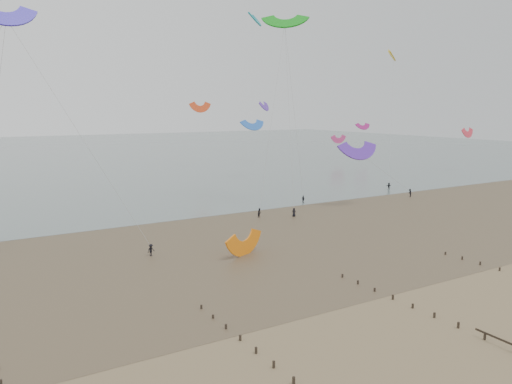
# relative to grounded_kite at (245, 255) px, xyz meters

# --- Properties ---
(ground) EXTENTS (500.00, 500.00, 0.00)m
(ground) POSITION_rel_grounded_kite_xyz_m (1.32, -25.72, 0.00)
(ground) COLOR brown
(ground) RESTS_ON ground
(sea_and_shore) EXTENTS (500.00, 665.00, 0.03)m
(sea_and_shore) POSITION_rel_grounded_kite_xyz_m (-2.76, 8.68, 0.01)
(sea_and_shore) COLOR #475654
(sea_and_shore) RESTS_ON ground
(kitesurfers) EXTENTS (100.90, 24.54, 1.80)m
(kitesurfers) POSITION_rel_grounded_kite_xyz_m (22.70, 20.05, 0.84)
(kitesurfers) COLOR black
(kitesurfers) RESTS_ON ground
(grounded_kite) EXTENTS (7.65, 6.91, 3.44)m
(grounded_kite) POSITION_rel_grounded_kite_xyz_m (0.00, 0.00, 0.00)
(grounded_kite) COLOR orange
(grounded_kite) RESTS_ON ground
(kites_airborne) EXTENTS (240.05, 112.35, 38.24)m
(kites_airborne) POSITION_rel_grounded_kite_xyz_m (-15.52, 59.74, 20.93)
(kites_airborne) COLOR #0F9514
(kites_airborne) RESTS_ON ground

